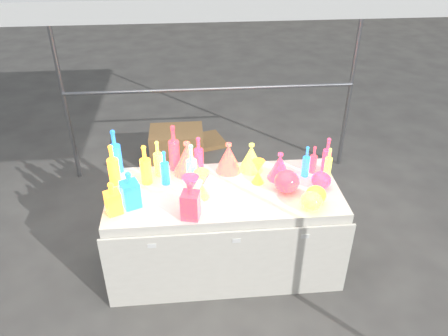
{
  "coord_description": "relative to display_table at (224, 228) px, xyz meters",
  "views": [
    {
      "loc": [
        -0.26,
        -2.78,
        2.69
      ],
      "look_at": [
        0.0,
        0.0,
        0.95
      ],
      "focal_mm": 35.0,
      "sensor_mm": 36.0,
      "label": 1
    }
  ],
  "objects": [
    {
      "name": "lampshade_1",
      "position": [
        0.06,
        0.29,
        0.5
      ],
      "size": [
        0.27,
        0.27,
        0.25
      ],
      "primitive_type": null,
      "rotation": [
        0.0,
        0.0,
        -0.32
      ],
      "color": "gold",
      "rests_on": "display_table"
    },
    {
      "name": "lampshade_2",
      "position": [
        0.46,
        0.14,
        0.49
      ],
      "size": [
        0.25,
        0.25,
        0.23
      ],
      "primitive_type": null,
      "rotation": [
        0.0,
        0.0,
        -0.41
      ],
      "color": "#2033BF",
      "rests_on": "display_table"
    },
    {
      "name": "globe_3",
      "position": [
        0.75,
        -0.03,
        0.44
      ],
      "size": [
        0.19,
        0.19,
        0.12
      ],
      "primitive_type": null,
      "rotation": [
        0.0,
        0.0,
        0.24
      ],
      "color": "#2033BF",
      "rests_on": "display_table"
    },
    {
      "name": "bottle_0",
      "position": [
        -0.85,
        0.18,
        0.55
      ],
      "size": [
        0.11,
        0.11,
        0.35
      ],
      "primitive_type": null,
      "rotation": [
        0.0,
        0.0,
        -0.36
      ],
      "color": "red",
      "rests_on": "display_table"
    },
    {
      "name": "cardboard_box_flat",
      "position": [
        -0.12,
        2.13,
        -0.35
      ],
      "size": [
        0.71,
        0.59,
        0.05
      ],
      "primitive_type": "cube",
      "rotation": [
        0.0,
        0.0,
        0.29
      ],
      "color": "olive",
      "rests_on": "ground"
    },
    {
      "name": "bottle_7",
      "position": [
        -0.45,
        0.14,
        0.52
      ],
      "size": [
        0.07,
        0.07,
        0.29
      ],
      "primitive_type": null,
      "rotation": [
        0.0,
        0.0,
        -0.0
      ],
      "color": "#198938",
      "rests_on": "display_table"
    },
    {
      "name": "decanter_0",
      "position": [
        -0.81,
        -0.2,
        0.51
      ],
      "size": [
        0.14,
        0.14,
        0.26
      ],
      "primitive_type": null,
      "rotation": [
        0.0,
        0.0,
        0.42
      ],
      "color": "red",
      "rests_on": "display_table"
    },
    {
      "name": "bottle_1",
      "position": [
        -0.85,
        0.36,
        0.57
      ],
      "size": [
        0.11,
        0.11,
        0.38
      ],
      "primitive_type": null,
      "rotation": [
        0.0,
        0.0,
        -0.32
      ],
      "color": "#198938",
      "rests_on": "display_table"
    },
    {
      "name": "bottle_5",
      "position": [
        -0.24,
        0.06,
        0.57
      ],
      "size": [
        0.09,
        0.09,
        0.39
      ],
      "primitive_type": null,
      "rotation": [
        0.0,
        0.0,
        0.11
      ],
      "color": "#DA2BB0",
      "rests_on": "display_table"
    },
    {
      "name": "lampshade_3",
      "position": [
        0.25,
        0.29,
        0.5
      ],
      "size": [
        0.25,
        0.25,
        0.24
      ],
      "primitive_type": null,
      "rotation": [
        0.0,
        0.0,
        -0.31
      ],
      "color": "#115D6F",
      "rests_on": "display_table"
    },
    {
      "name": "decanter_2",
      "position": [
        -0.69,
        -0.13,
        0.52
      ],
      "size": [
        0.16,
        0.16,
        0.29
      ],
      "primitive_type": null,
      "rotation": [
        0.0,
        0.0,
        0.39
      ],
      "color": "#198938",
      "rests_on": "display_table"
    },
    {
      "name": "bottle_2",
      "position": [
        -0.38,
        0.36,
        0.58
      ],
      "size": [
        0.1,
        0.1,
        0.4
      ],
      "primitive_type": null,
      "rotation": [
        0.0,
        0.0,
        0.14
      ],
      "color": "orange",
      "rests_on": "display_table"
    },
    {
      "name": "ground",
      "position": [
        -0.0,
        0.01,
        -0.37
      ],
      "size": [
        80.0,
        80.0,
        0.0
      ],
      "primitive_type": "plane",
      "color": "#66635E",
      "rests_on": "ground"
    },
    {
      "name": "hourglass_0",
      "position": [
        -0.17,
        -0.05,
        0.47
      ],
      "size": [
        0.11,
        0.11,
        0.19
      ],
      "primitive_type": null,
      "rotation": [
        0.0,
        0.0,
        0.14
      ],
      "color": "orange",
      "rests_on": "display_table"
    },
    {
      "name": "bottle_6",
      "position": [
        -0.6,
        0.17,
        0.54
      ],
      "size": [
        0.09,
        0.09,
        0.34
      ],
      "primitive_type": null,
      "rotation": [
        0.0,
        0.0,
        0.06
      ],
      "color": "red",
      "rests_on": "display_table"
    },
    {
      "name": "cardboard_box_closed",
      "position": [
        -0.39,
        1.68,
        -0.15
      ],
      "size": [
        0.61,
        0.44,
        0.44
      ],
      "primitive_type": "cube",
      "rotation": [
        0.0,
        0.0,
        -0.0
      ],
      "color": "olive",
      "rests_on": "ground"
    },
    {
      "name": "hourglass_4",
      "position": [
        0.28,
        0.09,
        0.48
      ],
      "size": [
        0.12,
        0.12,
        0.2
      ],
      "primitive_type": null,
      "rotation": [
        0.0,
        0.0,
        0.17
      ],
      "color": "red",
      "rests_on": "display_table"
    },
    {
      "name": "lampshade_0",
      "position": [
        -0.27,
        0.29,
        0.52
      ],
      "size": [
        0.25,
        0.25,
        0.28
      ],
      "primitive_type": null,
      "rotation": [
        0.0,
        0.0,
        -0.05
      ],
      "color": "gold",
      "rests_on": "display_table"
    },
    {
      "name": "decanter_1",
      "position": [
        -0.26,
        -0.3,
        0.52
      ],
      "size": [
        0.15,
        0.15,
        0.29
      ],
      "primitive_type": null,
      "rotation": [
        0.0,
        0.0,
        -0.25
      ],
      "color": "orange",
      "rests_on": "display_table"
    },
    {
      "name": "bottle_9",
      "position": [
        0.75,
        0.2,
        0.5
      ],
      "size": [
        0.06,
        0.06,
        0.24
      ],
      "primitive_type": null,
      "rotation": [
        0.0,
        0.0,
        -0.09
      ],
      "color": "orange",
      "rests_on": "display_table"
    },
    {
      "name": "hourglass_2",
      "position": [
        -0.17,
        -0.07,
        0.49
      ],
      "size": [
        0.14,
        0.14,
        0.23
      ],
      "primitive_type": null,
      "rotation": [
        0.0,
        0.0,
        -0.26
      ],
      "color": "#115D6F",
      "rests_on": "display_table"
    },
    {
      "name": "display_table",
      "position": [
        0.0,
        0.0,
        0.0
      ],
      "size": [
        1.84,
        0.83,
        0.75
      ],
      "color": "silver",
      "rests_on": "ground"
    },
    {
      "name": "hourglass_3",
      "position": [
        -0.22,
        -0.15,
        0.47
      ],
      "size": [
        0.11,
        0.11,
        0.2
      ],
      "primitive_type": null,
      "rotation": [
        0.0,
        0.0,
        0.11
      ],
      "color": "#DA2BB0",
      "rests_on": "display_table"
    },
    {
      "name": "globe_2",
      "position": [
        0.48,
        -0.05,
        0.45
      ],
      "size": [
        0.22,
        0.22,
        0.16
      ],
      "primitive_type": null,
      "rotation": [
        0.0,
        0.0,
        -0.13
      ],
      "color": "orange",
      "rests_on": "display_table"
    },
    {
      "name": "bottle_3",
      "position": [
        -0.18,
        0.33,
        0.53
      ],
      "size": [
        0.1,
        0.1,
        0.3
      ],
      "primitive_type": null,
      "rotation": [
        0.0,
        0.0,
        -0.43
      ],
      "color": "#2033BF",
      "rests_on": "display_table"
    },
    {
      "name": "globe_1",
      "position": [
        0.61,
        -0.3,
        0.44
      ],
      "size": [
        0.16,
        0.16,
        0.13
      ],
      "primitive_type": null,
      "rotation": [
        0.0,
        0.0,
        -0.01
      ],
      "color": "#115D6F",
      "rests_on": "display_table"
    },
    {
      "name": "globe_0",
      "position": [
        0.66,
        -0.22,
        0.44
      ],
      "size": [
        0.16,
        0.16,
        0.12
      ],
      "primitive_type": null,
      "rotation": [
        0.0,
        0.0,
        -0.07
      ],
      "color": "red",
      "rests_on": "display_table"
    },
    {
      "name": "bottle_11",
      "position": [
        0.86,
        0.14,
        0.5
      ],
      "size": [
        0.07,
        0.07,
        0.25
      ],
      "primitive_type": null,
      "rotation": [
        0.0,
        0.0,
        0.27
      ],
      "color": "#115D6F",
      "rests_on": "display_table"
    },
    {
      "name": "bottle_10",
      "position": [
        0.86,
        0.2,
        0.53
      ],
      "size": [
        0.08,
        0.08,
        0.31
      ],
      "primitive_type": null,
      "rotation": [
        0.0,
        0.0,
        0.21
      ],
      "color": "#2033BF",
      "rests_on": "display_table"
    },
    {
      "name": "bottle_4",
      "position": [
        -0.51,
        0.27,
        0.53
      ],
      "size": [
        0.09,
        0.09,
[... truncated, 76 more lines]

